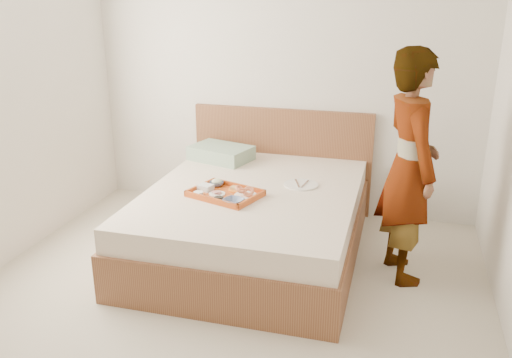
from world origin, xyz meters
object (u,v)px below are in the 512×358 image
at_px(bed, 253,221).
at_px(person, 409,167).
at_px(tray, 225,193).
at_px(dinner_plate, 301,185).

relative_size(bed, person, 1.23).
relative_size(bed, tray, 4.10).
xyz_separation_m(bed, dinner_plate, (0.34, 0.18, 0.27)).
bearing_deg(person, bed, 66.81).
height_order(tray, dinner_plate, tray).
height_order(bed, person, person).
relative_size(bed, dinner_plate, 7.58).
xyz_separation_m(tray, dinner_plate, (0.49, 0.37, -0.02)).
bearing_deg(tray, bed, 69.24).
relative_size(tray, dinner_plate, 1.85).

